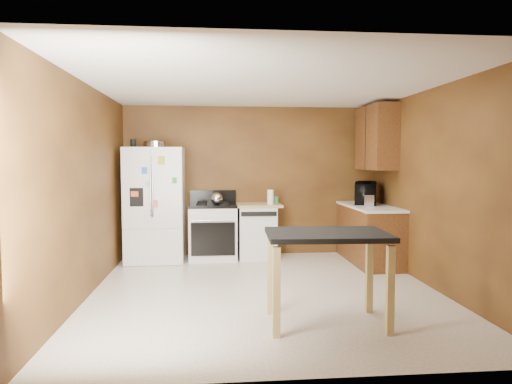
{
  "coord_description": "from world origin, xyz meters",
  "views": [
    {
      "loc": [
        -0.61,
        -5.44,
        1.6
      ],
      "look_at": [
        -0.04,
        0.85,
        1.16
      ],
      "focal_mm": 32.0,
      "sensor_mm": 36.0,
      "label": 1
    }
  ],
  "objects": [
    {
      "name": "gas_range",
      "position": [
        -0.64,
        1.92,
        0.46
      ],
      "size": [
        0.76,
        0.68,
        1.1
      ],
      "color": "white",
      "rests_on": "ground"
    },
    {
      "name": "kettle",
      "position": [
        -0.58,
        1.77,
        1.0
      ],
      "size": [
        0.19,
        0.19,
        0.19
      ],
      "primitive_type": "sphere",
      "color": "silver",
      "rests_on": "gas_range"
    },
    {
      "name": "wall_front",
      "position": [
        0.0,
        -2.25,
        1.25
      ],
      "size": [
        4.2,
        0.0,
        4.2
      ],
      "primitive_type": "plane",
      "rotation": [
        -1.57,
        0.0,
        0.0
      ],
      "color": "brown",
      "rests_on": "ground"
    },
    {
      "name": "wall_back",
      "position": [
        0.0,
        2.25,
        1.25
      ],
      "size": [
        4.2,
        0.0,
        4.2
      ],
      "primitive_type": "plane",
      "rotation": [
        1.57,
        0.0,
        0.0
      ],
      "color": "brown",
      "rests_on": "ground"
    },
    {
      "name": "toaster",
      "position": [
        1.77,
        1.37,
        0.99
      ],
      "size": [
        0.22,
        0.27,
        0.17
      ],
      "primitive_type": "cube",
      "rotation": [
        0.0,
        0.0,
        -0.35
      ],
      "color": "silver",
      "rests_on": "right_cabinets"
    },
    {
      "name": "paper_towel",
      "position": [
        0.28,
        1.8,
        1.01
      ],
      "size": [
        0.12,
        0.12,
        0.24
      ],
      "primitive_type": "cylinder",
      "rotation": [
        0.0,
        0.0,
        -0.2
      ],
      "color": "white",
      "rests_on": "dishwasher"
    },
    {
      "name": "roasting_pan",
      "position": [
        -1.54,
        1.93,
        1.85
      ],
      "size": [
        0.4,
        0.4,
        0.1
      ],
      "primitive_type": "cylinder",
      "color": "silver",
      "rests_on": "refrigerator"
    },
    {
      "name": "floor",
      "position": [
        0.0,
        0.0,
        0.0
      ],
      "size": [
        4.5,
        4.5,
        0.0
      ],
      "primitive_type": "plane",
      "color": "white",
      "rests_on": "ground"
    },
    {
      "name": "dishwasher",
      "position": [
        0.08,
        1.95,
        0.45
      ],
      "size": [
        0.78,
        0.63,
        0.89
      ],
      "color": "white",
      "rests_on": "ground"
    },
    {
      "name": "refrigerator",
      "position": [
        -1.55,
        1.86,
        0.9
      ],
      "size": [
        0.9,
        0.8,
        1.8
      ],
      "color": "white",
      "rests_on": "ground"
    },
    {
      "name": "microwave",
      "position": [
        1.8,
        1.66,
        1.06
      ],
      "size": [
        0.58,
        0.69,
        0.33
      ],
      "primitive_type": "imported",
      "rotation": [
        0.0,
        0.0,
        1.21
      ],
      "color": "black",
      "rests_on": "right_cabinets"
    },
    {
      "name": "pen_cup",
      "position": [
        -1.86,
        1.79,
        1.86
      ],
      "size": [
        0.08,
        0.08,
        0.12
      ],
      "primitive_type": "cylinder",
      "color": "black",
      "rests_on": "refrigerator"
    },
    {
      "name": "ceiling",
      "position": [
        0.0,
        0.0,
        2.5
      ],
      "size": [
        4.5,
        4.5,
        0.0
      ],
      "primitive_type": "plane",
      "rotation": [
        3.14,
        0.0,
        0.0
      ],
      "color": "white",
      "rests_on": "ground"
    },
    {
      "name": "right_cabinets",
      "position": [
        1.84,
        1.48,
        0.91
      ],
      "size": [
        0.63,
        1.58,
        2.45
      ],
      "color": "brown",
      "rests_on": "ground"
    },
    {
      "name": "green_canister",
      "position": [
        0.38,
        1.97,
        0.95
      ],
      "size": [
        0.13,
        0.13,
        0.11
      ],
      "primitive_type": "cylinder",
      "rotation": [
        0.0,
        0.0,
        0.33
      ],
      "color": "#40A75B",
      "rests_on": "dishwasher"
    },
    {
      "name": "wall_left",
      "position": [
        -2.1,
        0.0,
        1.25
      ],
      "size": [
        0.0,
        4.5,
        4.5
      ],
      "primitive_type": "plane",
      "rotation": [
        1.57,
        0.0,
        1.57
      ],
      "color": "brown",
      "rests_on": "ground"
    },
    {
      "name": "wall_right",
      "position": [
        2.1,
        0.0,
        1.25
      ],
      "size": [
        0.0,
        4.5,
        4.5
      ],
      "primitive_type": "plane",
      "rotation": [
        1.57,
        0.0,
        -1.57
      ],
      "color": "brown",
      "rests_on": "ground"
    },
    {
      "name": "island",
      "position": [
        0.47,
        -1.15,
        0.76
      ],
      "size": [
        1.19,
        0.82,
        0.91
      ],
      "color": "black",
      "rests_on": "ground"
    }
  ]
}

